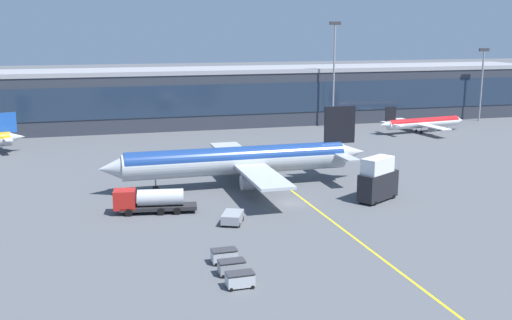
% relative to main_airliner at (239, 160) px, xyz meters
% --- Properties ---
extents(ground_plane, '(700.00, 700.00, 0.00)m').
position_rel_main_airliner_xyz_m(ground_plane, '(4.69, -10.78, -4.16)').
color(ground_plane, '#515459').
extents(apron_lead_in_line, '(1.86, 79.99, 0.01)m').
position_rel_main_airliner_xyz_m(apron_lead_in_line, '(7.19, -8.78, -4.16)').
color(apron_lead_in_line, yellow).
rests_on(apron_lead_in_line, ground_plane).
extents(terminal_building, '(211.49, 17.61, 14.18)m').
position_rel_main_airliner_xyz_m(terminal_building, '(-10.72, 62.06, 2.94)').
color(terminal_building, '#2D333D').
rests_on(terminal_building, ground_plane).
extents(main_airliner, '(41.99, 33.10, 11.93)m').
position_rel_main_airliner_xyz_m(main_airliner, '(0.00, 0.00, 0.00)').
color(main_airliner, '#B2B7BC').
rests_on(main_airliner, ground_plane).
extents(fuel_tanker, '(11.05, 4.02, 3.25)m').
position_rel_main_airliner_xyz_m(fuel_tanker, '(-14.57, -10.31, -2.42)').
color(fuel_tanker, '#232326').
rests_on(fuel_tanker, ground_plane).
extents(catering_lift, '(7.11, 5.66, 6.30)m').
position_rel_main_airliner_xyz_m(catering_lift, '(17.14, -12.70, -1.10)').
color(catering_lift, black).
rests_on(catering_lift, ground_plane).
extents(pushback_tug, '(3.61, 4.40, 1.40)m').
position_rel_main_airliner_xyz_m(pushback_tug, '(-4.97, -17.42, -3.32)').
color(pushback_tug, gray).
rests_on(pushback_tug, ground_plane).
extents(baggage_cart_0, '(2.69, 1.68, 1.48)m').
position_rel_main_airliner_xyz_m(baggage_cart_0, '(-8.62, -36.42, -3.38)').
color(baggage_cart_0, '#B2B7BC').
rests_on(baggage_cart_0, ground_plane).
extents(baggage_cart_1, '(2.69, 1.68, 1.48)m').
position_rel_main_airliner_xyz_m(baggage_cart_1, '(-8.69, -33.22, -3.38)').
color(baggage_cart_1, gray).
rests_on(baggage_cart_1, ground_plane).
extents(baggage_cart_2, '(2.69, 1.68, 1.48)m').
position_rel_main_airliner_xyz_m(baggage_cart_2, '(-8.77, -30.02, -3.38)').
color(baggage_cart_2, '#B2B7BC').
rests_on(baggage_cart_2, ground_plane).
extents(commuter_jet_near, '(23.64, 18.82, 6.55)m').
position_rel_main_airliner_xyz_m(commuter_jet_near, '(53.30, 37.49, -1.86)').
color(commuter_jet_near, white).
rests_on(commuter_jet_near, ground_plane).
extents(apron_light_mast_1, '(2.80, 0.50, 18.89)m').
position_rel_main_airliner_xyz_m(apron_light_mast_1, '(77.26, 50.10, 7.17)').
color(apron_light_mast_1, gray).
rests_on(apron_light_mast_1, ground_plane).
extents(apron_light_mast_2, '(2.80, 0.50, 25.50)m').
position_rel_main_airliner_xyz_m(apron_light_mast_2, '(35.79, 50.10, 10.61)').
color(apron_light_mast_2, gray).
rests_on(apron_light_mast_2, ground_plane).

